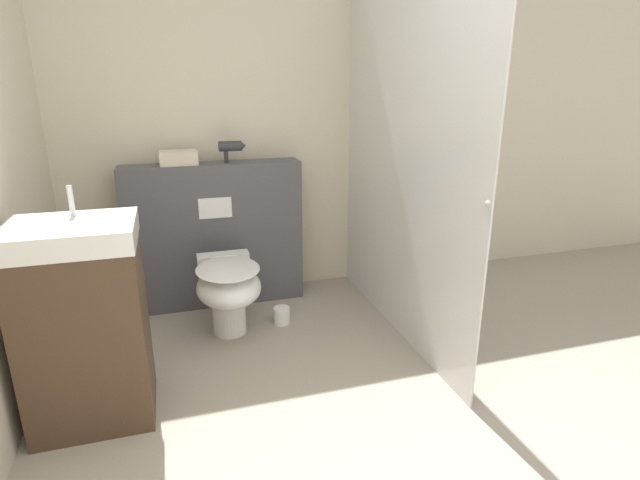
% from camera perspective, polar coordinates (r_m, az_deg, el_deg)
% --- Properties ---
extents(wall_back, '(8.00, 0.06, 2.50)m').
position_cam_1_polar(wall_back, '(3.73, -5.29, 13.06)').
color(wall_back, beige).
rests_on(wall_back, ground_plane).
extents(partition_panel, '(1.21, 0.22, 1.02)m').
position_cam_1_polar(partition_panel, '(3.60, -11.82, 0.55)').
color(partition_panel, '#4C4C51').
rests_on(partition_panel, ground_plane).
extents(shower_glass, '(0.04, 1.82, 2.16)m').
position_cam_1_polar(shower_glass, '(3.05, 9.35, 8.63)').
color(shower_glass, silver).
rests_on(shower_glass, ground_plane).
extents(toilet, '(0.39, 0.56, 0.48)m').
position_cam_1_polar(toilet, '(3.16, -10.43, -5.54)').
color(toilet, white).
rests_on(toilet, ground_plane).
extents(sink_vanity, '(0.54, 0.45, 1.11)m').
position_cam_1_polar(sink_vanity, '(2.57, -25.25, -8.65)').
color(sink_vanity, '#473323').
rests_on(sink_vanity, ground_plane).
extents(hair_drier, '(0.18, 0.07, 0.15)m').
position_cam_1_polar(hair_drier, '(3.47, -10.11, 10.44)').
color(hair_drier, '#2D2D33').
rests_on(hair_drier, partition_panel).
extents(folded_towel, '(0.24, 0.16, 0.09)m').
position_cam_1_polar(folded_towel, '(3.47, -15.85, 9.03)').
color(folded_towel, beige).
rests_on(folded_towel, partition_panel).
extents(spare_toilet_roll, '(0.11, 0.11, 0.11)m').
position_cam_1_polar(spare_toilet_roll, '(3.38, -4.40, -8.58)').
color(spare_toilet_roll, white).
rests_on(spare_toilet_roll, ground_plane).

